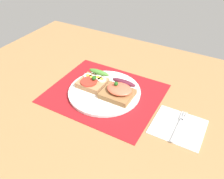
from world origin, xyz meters
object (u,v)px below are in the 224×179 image
at_px(plate, 105,92).
at_px(fork, 179,125).
at_px(sandwich_egg_tomato, 93,81).
at_px(napkin, 178,126).
at_px(sandwich_salmon, 119,91).

relative_size(plate, fork, 1.84).
distance_m(plate, fork, 0.28).
height_order(plate, fork, plate).
xyz_separation_m(plate, sandwich_egg_tomato, (-0.05, 0.01, 0.02)).
relative_size(sandwich_egg_tomato, napkin, 0.67).
height_order(sandwich_egg_tomato, sandwich_salmon, sandwich_salmon).
distance_m(plate, sandwich_egg_tomato, 0.06).
relative_size(sandwich_egg_tomato, sandwich_salmon, 0.96).
relative_size(sandwich_salmon, fork, 0.76).
relative_size(plate, napkin, 1.69).
xyz_separation_m(sandwich_salmon, fork, (0.22, -0.03, -0.02)).
height_order(plate, napkin, plate).
xyz_separation_m(sandwich_egg_tomato, napkin, (0.33, -0.04, -0.03)).
bearing_deg(fork, sandwich_salmon, 172.05).
bearing_deg(plate, napkin, -6.82).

